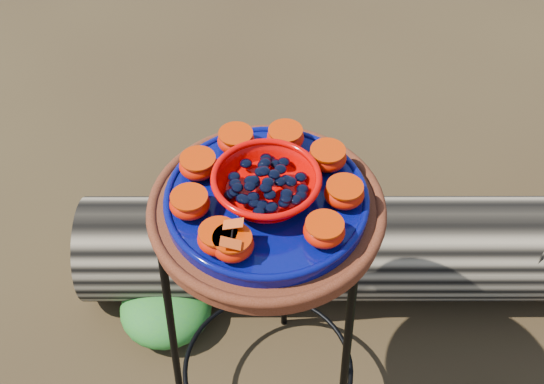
% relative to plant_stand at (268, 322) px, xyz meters
% --- Properties ---
extents(plant_stand, '(0.44, 0.44, 0.70)m').
position_rel_plant_stand_xyz_m(plant_stand, '(0.00, 0.00, 0.00)').
color(plant_stand, black).
rests_on(plant_stand, ground).
extents(terracotta_saucer, '(0.41, 0.41, 0.03)m').
position_rel_plant_stand_xyz_m(terracotta_saucer, '(0.00, 0.00, 0.37)').
color(terracotta_saucer, '#421806').
rests_on(terracotta_saucer, plant_stand).
extents(cobalt_plate, '(0.36, 0.36, 0.02)m').
position_rel_plant_stand_xyz_m(cobalt_plate, '(0.00, 0.00, 0.40)').
color(cobalt_plate, '#00083A').
rests_on(cobalt_plate, terracotta_saucer).
extents(red_bowl, '(0.18, 0.18, 0.05)m').
position_rel_plant_stand_xyz_m(red_bowl, '(0.00, 0.00, 0.43)').
color(red_bowl, '#D80300').
rests_on(red_bowl, cobalt_plate).
extents(glass_gems, '(0.14, 0.14, 0.02)m').
position_rel_plant_stand_xyz_m(glass_gems, '(0.00, 0.00, 0.47)').
color(glass_gems, black).
rests_on(glass_gems, red_bowl).
extents(orange_half_0, '(0.07, 0.07, 0.04)m').
position_rel_plant_stand_xyz_m(orange_half_0, '(-0.03, -0.13, 0.43)').
color(orange_half_0, '#C90F00').
rests_on(orange_half_0, cobalt_plate).
extents(orange_half_1, '(0.07, 0.07, 0.04)m').
position_rel_plant_stand_xyz_m(orange_half_1, '(0.11, -0.07, 0.43)').
color(orange_half_1, '#C90F00').
rests_on(orange_half_1, cobalt_plate).
extents(orange_half_2, '(0.07, 0.07, 0.04)m').
position_rel_plant_stand_xyz_m(orange_half_2, '(0.13, 0.01, 0.43)').
color(orange_half_2, '#C90F00').
rests_on(orange_half_2, cobalt_plate).
extents(orange_half_3, '(0.07, 0.07, 0.04)m').
position_rel_plant_stand_xyz_m(orange_half_3, '(0.09, 0.10, 0.43)').
color(orange_half_3, '#C90F00').
rests_on(orange_half_3, cobalt_plate).
extents(orange_half_4, '(0.07, 0.07, 0.04)m').
position_rel_plant_stand_xyz_m(orange_half_4, '(0.01, 0.13, 0.43)').
color(orange_half_4, '#C90F00').
rests_on(orange_half_4, cobalt_plate).
extents(orange_half_5, '(0.07, 0.07, 0.04)m').
position_rel_plant_stand_xyz_m(orange_half_5, '(-0.08, 0.11, 0.43)').
color(orange_half_5, '#C90F00').
rests_on(orange_half_5, cobalt_plate).
extents(orange_half_6, '(0.07, 0.07, 0.04)m').
position_rel_plant_stand_xyz_m(orange_half_6, '(-0.13, 0.03, 0.43)').
color(orange_half_6, '#C90F00').
rests_on(orange_half_6, cobalt_plate).
extents(orange_half_7, '(0.07, 0.07, 0.04)m').
position_rel_plant_stand_xyz_m(orange_half_7, '(-0.12, -0.06, 0.43)').
color(orange_half_7, '#C90F00').
rests_on(orange_half_7, cobalt_plate).
extents(orange_half_8, '(0.07, 0.07, 0.04)m').
position_rel_plant_stand_xyz_m(orange_half_8, '(-0.05, -0.12, 0.43)').
color(orange_half_8, '#C90F00').
rests_on(orange_half_8, cobalt_plate).
extents(butterfly, '(0.08, 0.05, 0.01)m').
position_rel_plant_stand_xyz_m(butterfly, '(-0.03, -0.13, 0.45)').
color(butterfly, '#DA430F').
rests_on(butterfly, orange_half_0).
extents(driftwood_log, '(1.59, 0.70, 0.29)m').
position_rel_plant_stand_xyz_m(driftwood_log, '(0.19, 0.41, -0.21)').
color(driftwood_log, black).
rests_on(driftwood_log, ground).
extents(foliage_left, '(0.25, 0.25, 0.12)m').
position_rel_plant_stand_xyz_m(foliage_left, '(-0.32, 0.17, -0.29)').
color(foliage_left, '#1F6225').
rests_on(foliage_left, ground).
extents(foliage_back, '(0.30, 0.30, 0.15)m').
position_rel_plant_stand_xyz_m(foliage_back, '(-0.20, 0.55, -0.27)').
color(foliage_back, '#1F6225').
rests_on(foliage_back, ground).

